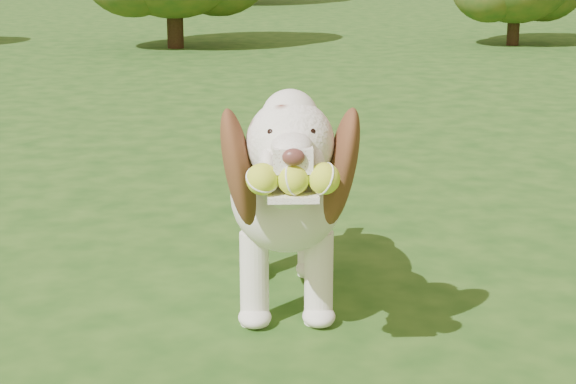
{
  "coord_description": "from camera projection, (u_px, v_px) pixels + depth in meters",
  "views": [
    {
      "loc": [
        0.07,
        -2.78,
        1.22
      ],
      "look_at": [
        0.17,
        -0.01,
        0.47
      ],
      "focal_mm": 60.0,
      "sensor_mm": 36.0,
      "label": 1
    }
  ],
  "objects": [
    {
      "name": "dog",
      "position": [
        285.0,
        185.0,
        3.12
      ],
      "size": [
        0.43,
        1.23,
        0.81
      ],
      "rotation": [
        0.0,
        0.0,
        -0.0
      ],
      "color": "white",
      "rests_on": "ground"
    },
    {
      "name": "ground",
      "position": [
        232.0,
        338.0,
        3.0
      ],
      "size": [
        80.0,
        80.0,
        0.0
      ],
      "primitive_type": "plane",
      "color": "#194012",
      "rests_on": "ground"
    }
  ]
}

